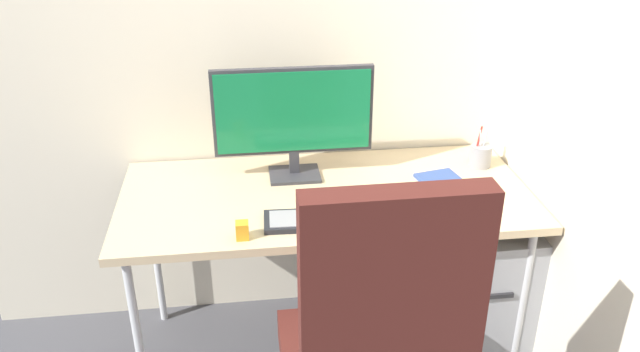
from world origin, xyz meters
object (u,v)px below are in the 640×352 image
Objects in this scene: keyboard at (336,219)px; mouse at (446,216)px; filing_cabinet at (453,280)px; monitor at (293,116)px; notebook at (446,185)px; desk_clamp_accessory at (242,230)px; pen_holder at (481,155)px.

mouse reaches higher than keyboard.
filing_cabinet is 0.50m from mouse.
monitor is 2.58× the size of notebook.
desk_clamp_accessory is at bearing -162.61° from filing_cabinet.
filing_cabinet is at bearing -19.99° from notebook.
pen_holder is at bearing 29.44° from keyboard.
keyboard is (0.10, -0.36, -0.23)m from monitor.
desk_clamp_accessory reaches higher than filing_cabinet.
notebook is (0.43, 0.20, -0.00)m from keyboard.
filing_cabinet is at bearing 17.39° from desk_clamp_accessory.
keyboard is 2.07× the size of notebook.
mouse is at bearing -119.28° from notebook.
monitor is 0.61m from notebook.
filing_cabinet is at bearing -16.00° from monitor.
notebook is 0.78m from desk_clamp_accessory.
mouse reaches higher than notebook.
filing_cabinet is at bearing 20.56° from keyboard.
monitor reaches higher than notebook.
desk_clamp_accessory is at bearing -115.39° from monitor.
monitor is 0.65m from mouse.
desk_clamp_accessory is (-0.67, -0.03, 0.01)m from mouse.
mouse is 1.53× the size of desk_clamp_accessory.
mouse is 0.46m from pen_holder.
mouse is (0.36, -0.03, 0.01)m from keyboard.
pen_holder is (0.72, -0.01, -0.19)m from monitor.
notebook is at bearing 66.64° from mouse.
filing_cabinet is 0.90m from monitor.
pen_holder is (0.25, 0.38, 0.03)m from mouse.
filing_cabinet is 0.50m from pen_holder.
pen_holder is (0.12, 0.16, 0.46)m from filing_cabinet.
desk_clamp_accessory is at bearing -168.02° from keyboard.
monitor is (-0.60, 0.17, 0.65)m from filing_cabinet.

